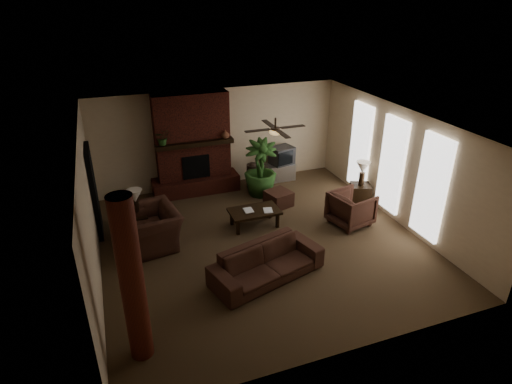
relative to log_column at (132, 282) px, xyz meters
name	(u,v)px	position (x,y,z in m)	size (l,w,h in m)	color
room_shell	(262,187)	(2.95, 2.40, 0.00)	(7.00, 7.00, 7.00)	brown
fireplace	(194,153)	(2.15, 5.62, -0.24)	(2.40, 0.70, 2.80)	#572117
windows	(392,165)	(6.40, 2.60, -0.05)	(0.08, 3.65, 2.35)	white
log_column	(132,282)	(0.00, 0.00, 0.00)	(0.36, 0.36, 2.80)	#5C2317
doorway	(94,191)	(-0.49, 4.20, -0.35)	(0.10, 1.00, 2.10)	black
ceiling_fan	(275,130)	(3.35, 2.70, 1.13)	(1.35, 1.35, 0.37)	#302115
sofa	(267,258)	(2.59, 1.18, -0.95)	(2.31, 0.67, 0.90)	#43271D
armchair_left	(150,222)	(0.59, 3.18, -0.82)	(1.32, 0.86, 1.16)	#43271D
armchair_right	(351,207)	(5.29, 2.47, -0.94)	(0.90, 0.84, 0.92)	#43271D
coffee_table	(254,212)	(3.04, 3.17, -1.03)	(1.20, 0.70, 0.43)	black
ottoman	(279,198)	(4.02, 3.98, -1.20)	(0.60, 0.60, 0.40)	#43271D
tv_stand	(280,172)	(4.71, 5.55, -1.15)	(0.85, 0.50, 0.50)	silver
tv	(282,156)	(4.77, 5.54, -0.64)	(0.75, 0.66, 0.52)	#363638
floor_vase	(253,173)	(3.76, 5.31, -0.97)	(0.34, 0.34, 0.77)	#2F221A
floor_plant	(260,180)	(3.80, 4.79, -0.96)	(0.88, 1.58, 0.88)	#2A5020
side_table_left	(136,226)	(0.30, 3.68, -1.12)	(0.50, 0.50, 0.55)	black
lamp_left	(135,198)	(0.36, 3.63, -0.40)	(0.44, 0.44, 0.65)	#302115
side_table_right	(360,194)	(6.10, 3.33, -1.12)	(0.50, 0.50, 0.55)	black
lamp_right	(363,169)	(6.10, 3.34, -0.40)	(0.46, 0.46, 0.65)	#302115
mantel_plant	(163,139)	(1.33, 5.39, 0.32)	(0.38, 0.42, 0.33)	#2A5020
mantel_vase	(225,134)	(3.00, 5.36, 0.27)	(0.22, 0.23, 0.22)	brown
book_a	(244,206)	(2.79, 3.19, -0.83)	(0.22, 0.03, 0.29)	#999999
book_b	(264,206)	(3.24, 3.05, -0.82)	(0.21, 0.02, 0.29)	#999999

